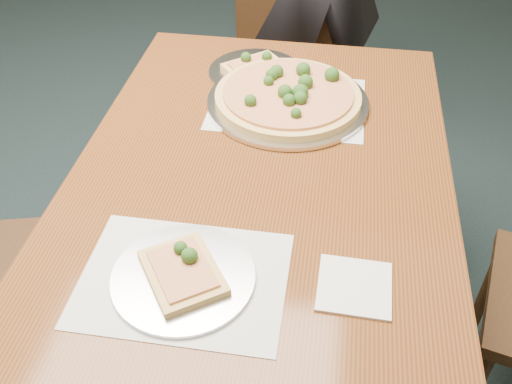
# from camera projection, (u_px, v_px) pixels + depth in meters

# --- Properties ---
(ground) EXTENTS (8.00, 8.00, 0.00)m
(ground) POSITION_uv_depth(u_px,v_px,m) (125.00, 315.00, 1.95)
(ground) COLOR black
(ground) RESTS_ON ground
(dining_table) EXTENTS (0.90, 1.50, 0.75)m
(dining_table) POSITION_uv_depth(u_px,v_px,m) (256.00, 221.00, 1.36)
(dining_table) COLOR #4F270F
(dining_table) RESTS_ON ground
(chair_far) EXTENTS (0.51, 0.51, 0.91)m
(chair_far) POSITION_uv_depth(u_px,v_px,m) (291.00, 57.00, 2.27)
(chair_far) COLOR black
(chair_far) RESTS_ON ground
(placemat_main) EXTENTS (0.42, 0.32, 0.00)m
(placemat_main) POSITION_uv_depth(u_px,v_px,m) (288.00, 104.00, 1.58)
(placemat_main) COLOR white
(placemat_main) RESTS_ON dining_table
(placemat_near) EXTENTS (0.40, 0.30, 0.00)m
(placemat_near) POSITION_uv_depth(u_px,v_px,m) (184.00, 279.00, 1.11)
(placemat_near) COLOR white
(placemat_near) RESTS_ON dining_table
(pizza_pan) EXTENTS (0.44, 0.44, 0.08)m
(pizza_pan) POSITION_uv_depth(u_px,v_px,m) (288.00, 97.00, 1.56)
(pizza_pan) COLOR silver
(pizza_pan) RESTS_ON dining_table
(slice_plate_near) EXTENTS (0.28, 0.28, 0.06)m
(slice_plate_near) POSITION_uv_depth(u_px,v_px,m) (183.00, 274.00, 1.10)
(slice_plate_near) COLOR silver
(slice_plate_near) RESTS_ON dining_table
(slice_plate_far) EXTENTS (0.28, 0.28, 0.06)m
(slice_plate_far) POSITION_uv_depth(u_px,v_px,m) (256.00, 70.00, 1.70)
(slice_plate_far) COLOR silver
(slice_plate_far) RESTS_ON dining_table
(napkin) EXTENTS (0.14, 0.14, 0.01)m
(napkin) POSITION_uv_depth(u_px,v_px,m) (354.00, 286.00, 1.09)
(napkin) COLOR white
(napkin) RESTS_ON dining_table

